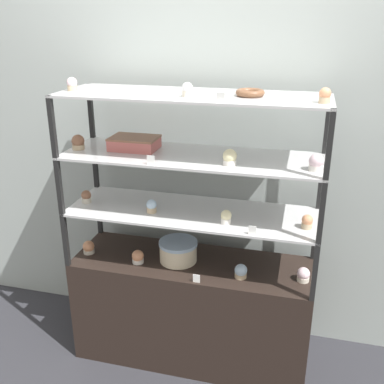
{
  "coord_description": "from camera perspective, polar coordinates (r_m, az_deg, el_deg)",
  "views": [
    {
      "loc": [
        0.54,
        -2.09,
        1.88
      ],
      "look_at": [
        0.0,
        0.0,
        1.03
      ],
      "focal_mm": 42.0,
      "sensor_mm": 36.0,
      "label": 1
    }
  ],
  "objects": [
    {
      "name": "cupcake_4",
      "position": [
        2.52,
        -13.27,
        -0.58
      ],
      "size": [
        0.05,
        0.05,
        0.07
      ],
      "color": "beige",
      "rests_on": "display_riser_lower"
    },
    {
      "name": "price_tag_0",
      "position": [
        2.3,
        0.57,
        -10.93
      ],
      "size": [
        0.04,
        0.0,
        0.04
      ],
      "color": "white",
      "rests_on": "display_base"
    },
    {
      "name": "cupcake_2",
      "position": [
        2.35,
        6.22,
        -10.0
      ],
      "size": [
        0.07,
        0.07,
        0.07
      ],
      "color": "#CCB28C",
      "rests_on": "display_base"
    },
    {
      "name": "cupcake_6",
      "position": [
        2.21,
        4.36,
        -3.19
      ],
      "size": [
        0.05,
        0.05,
        0.07
      ],
      "color": "white",
      "rests_on": "display_riser_lower"
    },
    {
      "name": "display_riser_middle",
      "position": [
        2.26,
        -0.0,
        4.21
      ],
      "size": [
        1.31,
        0.43,
        0.3
      ],
      "color": "black",
      "rests_on": "display_riser_lower"
    },
    {
      "name": "cupcake_12",
      "position": [
        2.09,
        -0.48,
        12.84
      ],
      "size": [
        0.05,
        0.05,
        0.07
      ],
      "color": "beige",
      "rests_on": "display_riser_upper"
    },
    {
      "name": "display_riser_upper",
      "position": [
        2.19,
        -0.0,
        11.84
      ],
      "size": [
        1.31,
        0.43,
        0.3
      ],
      "color": "black",
      "rests_on": "display_riser_middle"
    },
    {
      "name": "ground_plane",
      "position": [
        2.86,
        -0.0,
        -19.62
      ],
      "size": [
        20.0,
        20.0,
        0.0
      ],
      "primitive_type": "plane",
      "color": "#2D2D33"
    },
    {
      "name": "cupcake_3",
      "position": [
        2.38,
        13.95,
        -10.18
      ],
      "size": [
        0.07,
        0.07,
        0.07
      ],
      "color": "beige",
      "rests_on": "display_base"
    },
    {
      "name": "cupcake_5",
      "position": [
        2.34,
        -5.17,
        -1.81
      ],
      "size": [
        0.05,
        0.05,
        0.07
      ],
      "color": "#CCB28C",
      "rests_on": "display_riser_lower"
    },
    {
      "name": "donut_glazed",
      "position": [
        2.14,
        7.39,
        12.4
      ],
      "size": [
        0.13,
        0.13,
        0.03
      ],
      "color": "brown",
      "rests_on": "display_riser_upper"
    },
    {
      "name": "cupcake_10",
      "position": [
        2.09,
        15.49,
        3.59
      ],
      "size": [
        0.07,
        0.07,
        0.08
      ],
      "color": "white",
      "rests_on": "display_riser_middle"
    },
    {
      "name": "cupcake_1",
      "position": [
        2.48,
        -6.89,
        -8.19
      ],
      "size": [
        0.07,
        0.07,
        0.07
      ],
      "color": "white",
      "rests_on": "display_base"
    },
    {
      "name": "cupcake_13",
      "position": [
        2.02,
        16.52,
        11.65
      ],
      "size": [
        0.05,
        0.05,
        0.07
      ],
      "color": "#CCB28C",
      "rests_on": "display_riser_upper"
    },
    {
      "name": "cupcake_8",
      "position": [
        2.42,
        -14.26,
        6.12
      ],
      "size": [
        0.07,
        0.07,
        0.08
      ],
      "color": "#CCB28C",
      "rests_on": "display_riser_middle"
    },
    {
      "name": "cupcake_9",
      "position": [
        2.1,
        4.82,
        4.37
      ],
      "size": [
        0.07,
        0.07,
        0.08
      ],
      "color": "white",
      "rests_on": "display_riser_middle"
    },
    {
      "name": "layer_cake_centerpiece",
      "position": [
        2.48,
        -1.76,
        -7.49
      ],
      "size": [
        0.21,
        0.21,
        0.12
      ],
      "color": "beige",
      "rests_on": "display_base"
    },
    {
      "name": "display_riser_lower",
      "position": [
        2.36,
        -0.0,
        -2.84
      ],
      "size": [
        1.31,
        0.43,
        0.3
      ],
      "color": "black",
      "rests_on": "display_base"
    },
    {
      "name": "back_wall",
      "position": [
        2.57,
        2.04,
        8.47
      ],
      "size": [
        8.0,
        0.05,
        2.6
      ],
      "color": "#A8B2AD",
      "rests_on": "ground_plane"
    },
    {
      "name": "cupcake_0",
      "position": [
        2.63,
        -12.99,
        -6.88
      ],
      "size": [
        0.07,
        0.07,
        0.07
      ],
      "color": "beige",
      "rests_on": "display_base"
    },
    {
      "name": "cupcake_7",
      "position": [
        2.22,
        14.41,
        -3.69
      ],
      "size": [
        0.05,
        0.05,
        0.07
      ],
      "color": "#CCB28C",
      "rests_on": "display_riser_lower"
    },
    {
      "name": "display_base",
      "position": [
        2.66,
        -0.0,
        -14.58
      ],
      "size": [
        1.31,
        0.43,
        0.62
      ],
      "color": "black",
      "rests_on": "ground_plane"
    },
    {
      "name": "price_tag_1",
      "position": [
        2.12,
        7.66,
        -4.85
      ],
      "size": [
        0.04,
        0.0,
        0.04
      ],
      "color": "white",
      "rests_on": "display_riser_lower"
    },
    {
      "name": "cupcake_11",
      "position": [
        2.35,
        -14.99,
        13.08
      ],
      "size": [
        0.05,
        0.05,
        0.07
      ],
      "color": "#CCB28C",
      "rests_on": "display_riser_upper"
    },
    {
      "name": "price_tag_3",
      "position": [
        1.95,
        3.65,
        11.88
      ],
      "size": [
        0.04,
        0.0,
        0.04
      ],
      "color": "white",
      "rests_on": "display_riser_upper"
    },
    {
      "name": "price_tag_2",
      "position": [
        2.11,
        -5.26,
        4.05
      ],
      "size": [
        0.04,
        0.0,
        0.04
      ],
      "color": "white",
      "rests_on": "display_riser_middle"
    },
    {
      "name": "sheet_cake_frosted",
      "position": [
        2.37,
        -7.32,
        6.2
      ],
      "size": [
        0.25,
        0.17,
        0.07
      ],
      "color": "#C66660",
      "rests_on": "display_riser_middle"
    }
  ]
}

